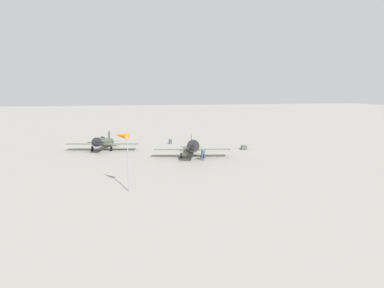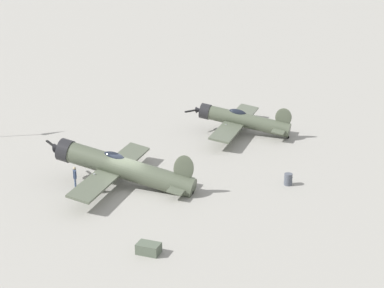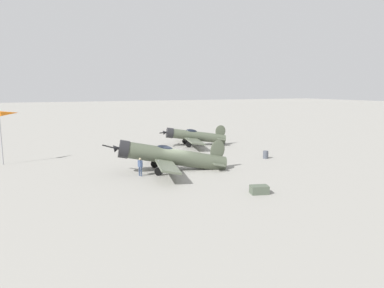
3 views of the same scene
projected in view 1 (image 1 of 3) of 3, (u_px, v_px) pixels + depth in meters
ground_plane at (192, 155)px, 48.15m from camera, size 400.00×400.00×0.00m
airplane_foreground at (192, 147)px, 47.41m from camera, size 11.47×11.96×3.64m
airplane_mid_apron at (103, 142)px, 52.61m from camera, size 11.77×9.93×2.93m
ground_crew_mechanic at (203, 153)px, 44.53m from camera, size 0.64×0.36×1.71m
equipment_crate at (244, 147)px, 53.34m from camera, size 1.22×1.55×0.64m
fuel_drum at (170, 141)px, 59.13m from camera, size 0.65×0.65×0.89m
windsock_mast at (121, 138)px, 30.45m from camera, size 1.63×2.10×5.72m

